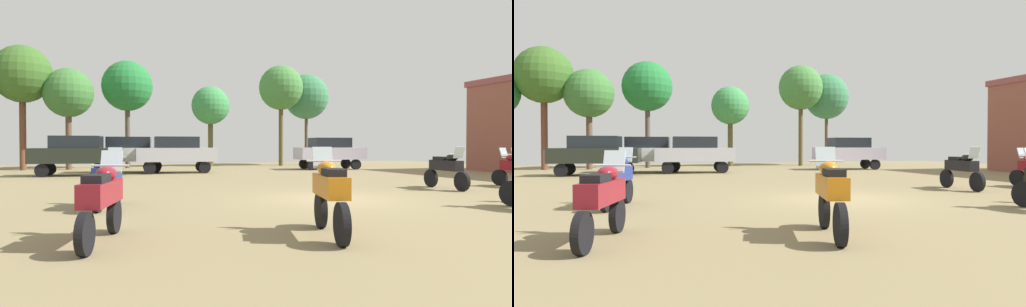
% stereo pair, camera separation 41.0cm
% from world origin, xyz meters
% --- Properties ---
extents(ground_plane, '(44.00, 52.00, 0.02)m').
position_xyz_m(ground_plane, '(0.00, 0.00, 0.01)').
color(ground_plane, olive).
extents(motorcycle_2, '(0.84, 2.20, 1.48)m').
position_xyz_m(motorcycle_2, '(-6.10, 0.17, 0.75)').
color(motorcycle_2, black).
rests_on(motorcycle_2, ground).
extents(motorcycle_8, '(0.79, 2.18, 1.51)m').
position_xyz_m(motorcycle_8, '(-2.57, -4.66, 0.76)').
color(motorcycle_8, black).
rests_on(motorcycle_8, ground).
extents(motorcycle_9, '(0.62, 2.25, 1.49)m').
position_xyz_m(motorcycle_9, '(5.16, 1.22, 0.75)').
color(motorcycle_9, black).
rests_on(motorcycle_9, ground).
extents(motorcycle_10, '(0.80, 2.21, 1.45)m').
position_xyz_m(motorcycle_10, '(-6.23, -3.99, 0.74)').
color(motorcycle_10, black).
rests_on(motorcycle_10, ground).
extents(car_1, '(4.49, 2.33, 2.00)m').
position_xyz_m(car_1, '(-7.45, 12.71, 1.19)').
color(car_1, black).
rests_on(car_1, ground).
extents(car_2, '(4.41, 2.09, 2.00)m').
position_xyz_m(car_2, '(-2.37, 13.36, 1.19)').
color(car_2, black).
rests_on(car_2, ground).
extents(car_3, '(4.43, 2.15, 2.00)m').
position_xyz_m(car_3, '(7.44, 13.99, 1.19)').
color(car_3, black).
rests_on(car_3, ground).
extents(car_4, '(4.51, 2.38, 2.00)m').
position_xyz_m(car_4, '(-4.80, 14.72, 1.19)').
color(car_4, black).
rests_on(car_4, ground).
extents(tree_1, '(3.50, 3.50, 7.63)m').
position_xyz_m(tree_1, '(-10.85, 19.15, 5.85)').
color(tree_1, brown).
rests_on(tree_1, ground).
extents(tree_2, '(3.30, 3.30, 7.47)m').
position_xyz_m(tree_2, '(6.39, 19.63, 5.79)').
color(tree_2, brown).
rests_on(tree_2, ground).
extents(tree_4, '(2.77, 2.77, 5.82)m').
position_xyz_m(tree_4, '(1.23, 20.56, 4.40)').
color(tree_4, '#4E4629').
rests_on(tree_4, ground).
extents(tree_5, '(3.36, 3.36, 7.19)m').
position_xyz_m(tree_5, '(-4.63, 19.90, 5.49)').
color(tree_5, '#4C4137').
rests_on(tree_5, ground).
extents(tree_7, '(3.06, 3.06, 6.35)m').
position_xyz_m(tree_7, '(-8.23, 18.91, 4.78)').
color(tree_7, brown).
rests_on(tree_7, ground).
extents(tree_8, '(3.50, 3.50, 7.08)m').
position_xyz_m(tree_8, '(8.92, 20.58, 5.33)').
color(tree_8, brown).
rests_on(tree_8, ground).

